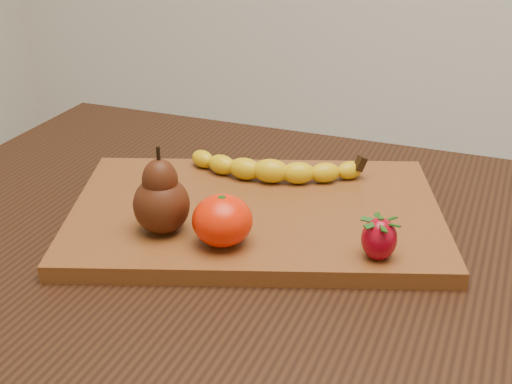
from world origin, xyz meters
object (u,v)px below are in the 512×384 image
at_px(table, 272,304).
at_px(cutting_board, 256,214).
at_px(mandarin, 222,220).
at_px(pear, 161,190).

bearing_deg(table, cutting_board, 139.07).
relative_size(table, cutting_board, 2.22).
distance_m(table, mandarin, 0.17).
xyz_separation_m(cutting_board, pear, (-0.08, -0.09, 0.06)).
distance_m(cutting_board, pear, 0.14).
distance_m(table, pear, 0.21).
xyz_separation_m(table, mandarin, (-0.03, -0.07, 0.15)).
bearing_deg(mandarin, pear, 177.52).
relative_size(cutting_board, pear, 4.45).
bearing_deg(mandarin, cutting_board, 89.16).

